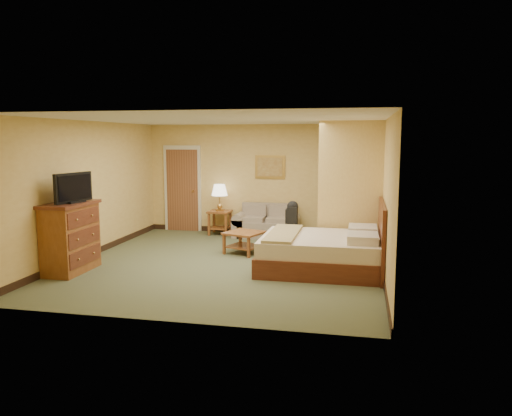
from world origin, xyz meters
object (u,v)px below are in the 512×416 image
(coffee_table, at_px, (244,238))
(dresser, at_px, (71,237))
(loveseat, at_px, (267,226))
(bed, at_px, (328,252))

(coffee_table, distance_m, dresser, 3.25)
(loveseat, distance_m, coffee_table, 1.73)
(dresser, xyz_separation_m, bed, (4.29, 1.01, -0.28))
(dresser, bearing_deg, coffee_table, 37.22)
(bed, bearing_deg, dresser, -166.70)
(loveseat, xyz_separation_m, dresser, (-2.71, -3.68, 0.36))
(loveseat, bearing_deg, coffee_table, -94.27)
(loveseat, relative_size, dresser, 1.27)
(loveseat, height_order, dresser, dresser)
(coffee_table, distance_m, bed, 1.95)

